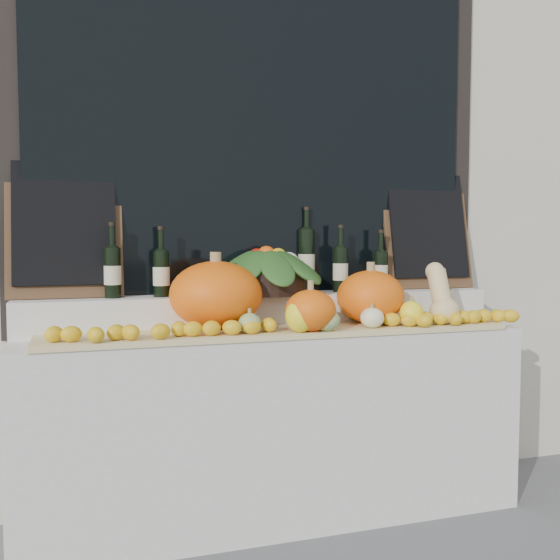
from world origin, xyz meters
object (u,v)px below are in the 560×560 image
at_px(pumpkin_left, 216,295).
at_px(butternut_squash, 441,297).
at_px(wine_bottle_tall, 306,260).
at_px(produce_bowl, 267,270).
at_px(pumpkin_right, 370,297).

xyz_separation_m(pumpkin_left, butternut_squash, (1.05, -0.15, -0.03)).
bearing_deg(butternut_squash, wine_bottle_tall, 144.25).
bearing_deg(produce_bowl, pumpkin_left, -151.10).
height_order(pumpkin_right, wine_bottle_tall, wine_bottle_tall).
distance_m(butternut_squash, wine_bottle_tall, 0.69).
bearing_deg(wine_bottle_tall, pumpkin_left, -155.31).
bearing_deg(butternut_squash, pumpkin_right, 161.64).
bearing_deg(pumpkin_left, butternut_squash, -8.16).
height_order(butternut_squash, produce_bowl, produce_bowl).
xyz_separation_m(butternut_squash, produce_bowl, (-0.77, 0.31, 0.13)).
xyz_separation_m(pumpkin_right, wine_bottle_tall, (-0.22, 0.28, 0.17)).
xyz_separation_m(pumpkin_left, produce_bowl, (0.28, 0.16, 0.10)).
bearing_deg(butternut_squash, produce_bowl, 158.41).
bearing_deg(produce_bowl, wine_bottle_tall, 19.24).
distance_m(produce_bowl, wine_bottle_tall, 0.25).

